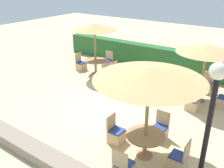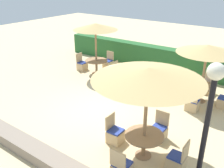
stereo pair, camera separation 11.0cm
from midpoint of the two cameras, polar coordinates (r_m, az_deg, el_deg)
ground_plane at (r=9.86m, az=-2.34°, el=-5.95°), size 40.00×40.00×0.00m
hedge_row at (r=14.11m, az=11.60°, el=5.60°), size 13.00×0.70×1.24m
stone_border at (r=7.83m, az=-17.77°, el=-14.37°), size 10.00×0.56×0.36m
lamp_post at (r=5.57m, az=21.36°, el=-4.85°), size 0.36×0.36×3.32m
parasol_front_right at (r=6.38m, az=8.09°, el=2.31°), size 2.94×2.94×2.74m
round_table_front_right at (r=7.33m, az=7.19°, el=-12.35°), size 1.12×1.12×0.72m
patio_chair_front_right_north at (r=8.27m, az=10.42°, el=-10.61°), size 0.46×0.46×0.93m
patio_chair_front_right_east at (r=7.25m, az=14.48°, el=-16.63°), size 0.46×0.46×0.93m
patio_chair_front_right_west at (r=7.99m, az=0.53°, el=-11.51°), size 0.46×0.46×0.93m
parasol_back_left at (r=12.82m, az=-4.26°, el=12.88°), size 2.26×2.26×2.67m
round_table_back_left at (r=13.29m, az=-4.02°, el=4.88°), size 1.18×1.18×0.75m
patio_chair_back_left_west at (r=14.01m, az=-7.31°, el=4.22°), size 0.46×0.46×0.93m
patio_chair_back_left_north at (r=14.24m, az=-1.31°, el=4.74°), size 0.46×0.46×0.93m
patio_chair_back_left_east at (r=12.79m, az=-0.41°, el=2.52°), size 0.46×0.46×0.93m
parasol_back_right at (r=10.40m, az=20.61°, el=7.53°), size 2.38×2.38×2.42m
round_table_back_right at (r=10.94m, az=19.37°, el=-0.95°), size 1.05×1.05×0.72m
patio_chair_back_right_north at (r=11.93m, az=20.60°, el=-0.66°), size 0.46×0.46×0.93m
patio_chair_back_right_south at (r=10.21m, az=17.55°, el=-4.35°), size 0.46×0.46×0.93m
patio_chair_back_right_east at (r=10.87m, az=23.89°, el=-3.60°), size 0.46×0.46×0.93m
patio_chair_back_right_west at (r=11.29m, az=14.27°, el=-1.20°), size 0.46×0.46×0.93m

